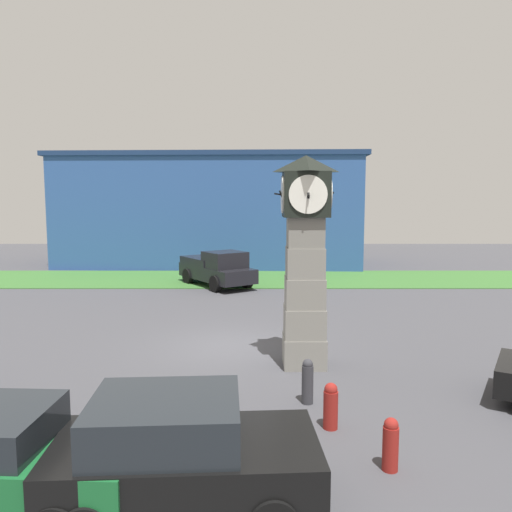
{
  "coord_description": "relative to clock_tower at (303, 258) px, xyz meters",
  "views": [
    {
      "loc": [
        0.77,
        -14.71,
        4.44
      ],
      "look_at": [
        0.82,
        1.32,
        2.61
      ],
      "focal_mm": 35.0,
      "sensor_mm": 36.0,
      "label": 1
    }
  ],
  "objects": [
    {
      "name": "bollard_mid_row",
      "position": [
        0.16,
        -3.73,
        -2.45
      ],
      "size": [
        0.28,
        0.28,
        0.92
      ],
      "color": "maroon",
      "rests_on": "ground_plane"
    },
    {
      "name": "clock_tower",
      "position": [
        0.0,
        0.0,
        0.0
      ],
      "size": [
        1.56,
        1.63,
        5.57
      ],
      "color": "gray",
      "rests_on": "ground_plane"
    },
    {
      "name": "warehouse_blue_far",
      "position": [
        -4.37,
        21.55,
        0.79
      ],
      "size": [
        20.59,
        9.01,
        7.4
      ],
      "color": "#2D5193",
      "rests_on": "ground_plane"
    },
    {
      "name": "bollard_far_row",
      "position": [
        -0.16,
        -2.52,
        -2.41
      ],
      "size": [
        0.25,
        0.25,
        0.99
      ],
      "color": "#333338",
      "rests_on": "ground_plane"
    },
    {
      "name": "ground_plane",
      "position": [
        -2.06,
        1.71,
        -2.92
      ],
      "size": [
        69.98,
        69.98,
        0.0
      ],
      "primitive_type": "plane",
      "color": "#424247"
    },
    {
      "name": "grass_verge_far",
      "position": [
        -0.17,
        14.54,
        -2.9
      ],
      "size": [
        41.99,
        6.13,
        0.04
      ],
      "primitive_type": "cube",
      "color": "#386B2D",
      "rests_on": "ground_plane"
    },
    {
      "name": "pickup_truck",
      "position": [
        -3.3,
        12.31,
        -1.99
      ],
      "size": [
        4.31,
        5.04,
        1.85
      ],
      "color": "black",
      "rests_on": "ground_plane"
    },
    {
      "name": "car_by_building",
      "position": [
        -2.38,
        -6.19,
        -2.1
      ],
      "size": [
        3.93,
        2.2,
        1.63
      ],
      "color": "black",
      "rests_on": "ground_plane"
    },
    {
      "name": "bollard_near_tower",
      "position": [
        0.92,
        -5.24,
        -2.46
      ],
      "size": [
        0.26,
        0.26,
        0.9
      ],
      "color": "maroon",
      "rests_on": "ground_plane"
    }
  ]
}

